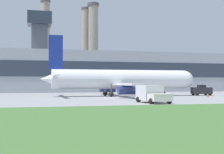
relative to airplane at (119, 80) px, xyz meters
The scene contains 9 objects.
ground_plane 7.15m from the airplane, 118.58° to the right, with size 400.00×400.00×0.00m, color gray.
terminal_building 28.15m from the airplane, 97.24° to the left, with size 87.41×10.32×20.61m.
smokestack_left 58.95m from the airplane, 101.48° to the left, with size 3.55×3.55×31.75m.
smokestack_right 54.71m from the airplane, 87.59° to the left, with size 2.85×2.85×29.06m.
smokestack_far 54.25m from the airplane, 84.65° to the left, with size 4.10×4.10×30.56m.
airplane is the anchor object (origin of this frame).
pushback_tug 16.27m from the airplane, ahead, with size 3.84×2.60×2.06m.
baggage_truck 19.57m from the airplane, 93.77° to the right, with size 3.22×5.52×2.13m.
traffic_cone_near_nose 15.73m from the airplane, 29.02° to the right, with size 0.45×0.45×0.61m.
Camera 1 is at (-12.06, -49.32, 2.41)m, focal length 50.00 mm.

